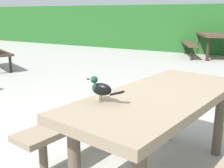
# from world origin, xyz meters

# --- Properties ---
(ground_plane) EXTENTS (60.00, 60.00, 0.00)m
(ground_plane) POSITION_xyz_m (0.00, 0.00, 0.00)
(ground_plane) COLOR #A3A099
(picnic_table_foreground) EXTENTS (1.94, 1.97, 0.74)m
(picnic_table_foreground) POSITION_xyz_m (0.21, -0.09, 0.56)
(picnic_table_foreground) COLOR #84725B
(picnic_table_foreground) RESTS_ON ground
(bird_grackle) EXTENTS (0.29, 0.08, 0.18)m
(bird_grackle) POSITION_xyz_m (-0.09, -0.51, 0.84)
(bird_grackle) COLOR black
(bird_grackle) RESTS_ON picnic_table_foreground
(picnic_table_mid_left) EXTENTS (2.21, 2.23, 0.74)m
(picnic_table_mid_left) POSITION_xyz_m (-0.59, 6.93, 0.56)
(picnic_table_mid_left) COLOR #473828
(picnic_table_mid_left) RESTS_ON ground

